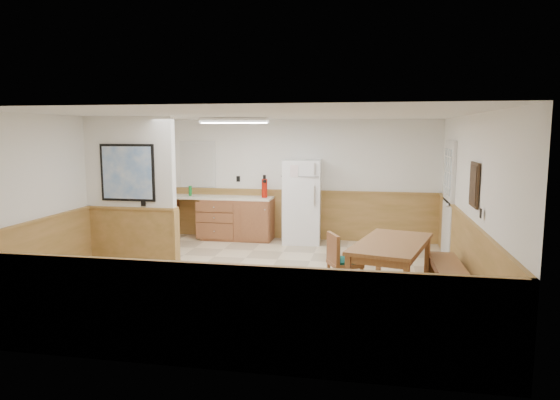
% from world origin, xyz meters
% --- Properties ---
extents(ground, '(6.00, 6.00, 0.00)m').
position_xyz_m(ground, '(0.00, 0.00, 0.00)').
color(ground, beige).
rests_on(ground, ground).
extents(ceiling, '(6.00, 6.00, 0.02)m').
position_xyz_m(ceiling, '(0.00, 0.00, 2.50)').
color(ceiling, white).
rests_on(ceiling, back_wall).
extents(back_wall, '(6.00, 0.02, 2.50)m').
position_xyz_m(back_wall, '(0.00, 3.00, 1.25)').
color(back_wall, white).
rests_on(back_wall, ground).
extents(right_wall, '(0.02, 6.00, 2.50)m').
position_xyz_m(right_wall, '(3.00, 0.00, 1.25)').
color(right_wall, white).
rests_on(right_wall, ground).
extents(left_wall, '(0.02, 6.00, 2.50)m').
position_xyz_m(left_wall, '(-3.00, 0.00, 1.25)').
color(left_wall, white).
rests_on(left_wall, ground).
extents(wainscot_back, '(6.00, 0.04, 1.00)m').
position_xyz_m(wainscot_back, '(0.00, 2.98, 0.50)').
color(wainscot_back, tan).
rests_on(wainscot_back, ground).
extents(wainscot_right, '(0.04, 6.00, 1.00)m').
position_xyz_m(wainscot_right, '(2.98, 0.00, 0.50)').
color(wainscot_right, tan).
rests_on(wainscot_right, ground).
extents(wainscot_left, '(0.04, 6.00, 1.00)m').
position_xyz_m(wainscot_left, '(-2.98, 0.00, 0.50)').
color(wainscot_left, tan).
rests_on(wainscot_left, ground).
extents(partition_wall, '(1.50, 0.20, 2.50)m').
position_xyz_m(partition_wall, '(-2.25, 0.19, 1.23)').
color(partition_wall, white).
rests_on(partition_wall, ground).
extents(kitchen_counter, '(2.20, 0.61, 1.00)m').
position_xyz_m(kitchen_counter, '(-1.21, 2.68, 0.46)').
color(kitchen_counter, brown).
rests_on(kitchen_counter, ground).
extents(exterior_door, '(0.07, 1.02, 2.15)m').
position_xyz_m(exterior_door, '(2.96, 1.90, 1.05)').
color(exterior_door, silver).
rests_on(exterior_door, ground).
extents(kitchen_window, '(0.80, 0.04, 1.00)m').
position_xyz_m(kitchen_window, '(-2.10, 2.98, 1.55)').
color(kitchen_window, silver).
rests_on(kitchen_window, back_wall).
extents(wall_painting, '(0.04, 0.50, 0.60)m').
position_xyz_m(wall_painting, '(2.97, -0.30, 1.55)').
color(wall_painting, '#352415').
rests_on(wall_painting, right_wall).
extents(fluorescent_fixture, '(1.20, 0.30, 0.09)m').
position_xyz_m(fluorescent_fixture, '(-0.80, 1.30, 2.45)').
color(fluorescent_fixture, silver).
rests_on(fluorescent_fixture, ceiling).
extents(refrigerator, '(0.79, 0.75, 1.69)m').
position_xyz_m(refrigerator, '(0.23, 2.63, 0.85)').
color(refrigerator, white).
rests_on(refrigerator, ground).
extents(dining_table, '(1.26, 1.87, 0.75)m').
position_xyz_m(dining_table, '(1.90, -0.41, 0.66)').
color(dining_table, '#9C6D39').
rests_on(dining_table, ground).
extents(dining_bench, '(0.41, 1.76, 0.45)m').
position_xyz_m(dining_bench, '(2.68, -0.49, 0.35)').
color(dining_bench, '#9C6D39').
rests_on(dining_bench, ground).
extents(dining_chair, '(0.68, 0.59, 0.85)m').
position_xyz_m(dining_chair, '(1.20, -0.47, 0.50)').
color(dining_chair, '#9C6D39').
rests_on(dining_chair, ground).
extents(fire_extinguisher, '(0.15, 0.15, 0.47)m').
position_xyz_m(fire_extinguisher, '(-0.56, 2.69, 1.11)').
color(fire_extinguisher, '#AB1609').
rests_on(fire_extinguisher, kitchen_counter).
extents(soap_bottle, '(0.08, 0.08, 0.21)m').
position_xyz_m(soap_bottle, '(-2.18, 2.70, 1.00)').
color(soap_bottle, '#17832D').
rests_on(soap_bottle, kitchen_counter).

